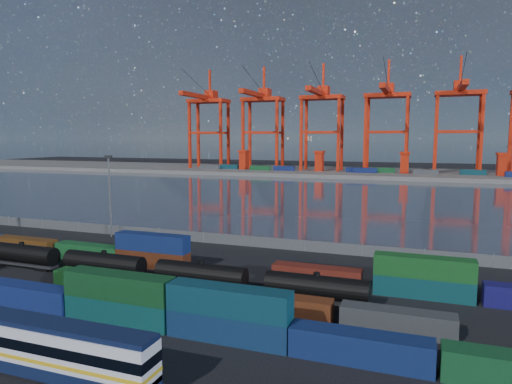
% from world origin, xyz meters
% --- Properties ---
extents(ground, '(700.00, 700.00, 0.00)m').
position_xyz_m(ground, '(0.00, 0.00, 0.00)').
color(ground, black).
rests_on(ground, ground).
extents(harbor_water, '(700.00, 700.00, 0.00)m').
position_xyz_m(harbor_water, '(0.00, 105.00, 0.01)').
color(harbor_water, '#343C4C').
rests_on(harbor_water, ground).
extents(far_quay, '(700.00, 70.00, 2.00)m').
position_xyz_m(far_quay, '(0.00, 210.00, 1.00)').
color(far_quay, '#514F4C').
rests_on(far_quay, ground).
extents(distant_mountains, '(2470.00, 1100.00, 520.00)m').
position_xyz_m(distant_mountains, '(63.02, 1600.00, 220.29)').
color(distant_mountains, '#1E2630').
rests_on(distant_mountains, ground).
extents(container_row_south, '(139.98, 2.57, 5.48)m').
position_xyz_m(container_row_south, '(-13.86, -9.75, 2.15)').
color(container_row_south, '#393A3D').
rests_on(container_row_south, ground).
extents(container_row_mid, '(140.61, 2.34, 2.50)m').
position_xyz_m(container_row_mid, '(-6.62, -2.22, 1.25)').
color(container_row_mid, '#404346').
rests_on(container_row_mid, ground).
extents(container_row_north, '(141.21, 2.46, 5.25)m').
position_xyz_m(container_row_north, '(4.40, 10.10, 1.75)').
color(container_row_north, navy).
rests_on(container_row_north, ground).
extents(tanker_string, '(106.00, 2.79, 4.00)m').
position_xyz_m(tanker_string, '(-28.79, 2.94, 2.00)').
color(tanker_string, black).
rests_on(tanker_string, ground).
extents(waterfront_fence, '(160.12, 0.12, 2.20)m').
position_xyz_m(waterfront_fence, '(-0.00, 28.00, 1.00)').
color(waterfront_fence, '#595B5E').
rests_on(waterfront_fence, ground).
extents(yard_light_mast, '(1.60, 0.40, 16.60)m').
position_xyz_m(yard_light_mast, '(-30.00, 26.00, 9.30)').
color(yard_light_mast, slate).
rests_on(yard_light_mast, ground).
extents(gantry_cranes, '(198.61, 45.34, 61.39)m').
position_xyz_m(gantry_cranes, '(-7.50, 203.37, 37.63)').
color(gantry_cranes, red).
rests_on(gantry_cranes, ground).
extents(quay_containers, '(172.58, 10.99, 2.60)m').
position_xyz_m(quay_containers, '(-11.00, 195.46, 3.30)').
color(quay_containers, navy).
rests_on(quay_containers, far_quay).
extents(straddle_carriers, '(140.00, 7.00, 11.10)m').
position_xyz_m(straddle_carriers, '(-2.50, 200.00, 7.82)').
color(straddle_carriers, red).
rests_on(straddle_carriers, far_quay).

